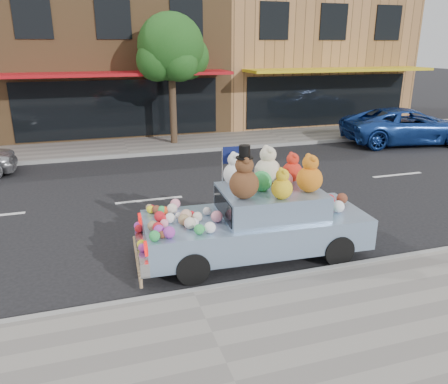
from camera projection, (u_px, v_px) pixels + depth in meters
name	position (u px, v px, depth m)	size (l,w,h in m)	color
ground	(149.00, 200.00, 11.80)	(120.00, 120.00, 0.00)	black
near_sidewalk	(219.00, 350.00, 5.91)	(60.00, 3.00, 0.12)	gray
far_sidewalk	(126.00, 147.00, 17.66)	(60.00, 3.00, 0.12)	gray
near_kerb	(193.00, 293.00, 7.27)	(60.00, 0.12, 0.13)	gray
far_kerb	(130.00, 155.00, 16.30)	(60.00, 0.12, 0.13)	gray
storefront_mid	(110.00, 52.00, 21.45)	(10.00, 9.80, 7.30)	brown
storefront_right	(294.00, 51.00, 24.31)	(10.00, 9.80, 7.30)	#AC7848
street_tree	(171.00, 53.00, 17.12)	(3.00, 2.70, 5.22)	#38281C
car_blue	(407.00, 126.00, 18.37)	(2.46, 5.34, 1.49)	#1C419A
art_car	(257.00, 218.00, 8.50)	(4.57, 1.98, 2.33)	black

